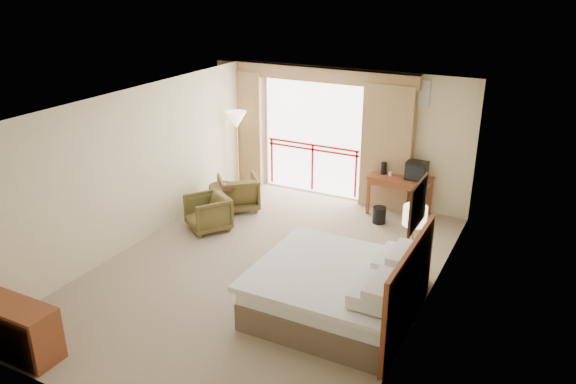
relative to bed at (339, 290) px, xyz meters
The scene contains 29 objects.
floor 1.66m from the bed, 158.15° to the left, with size 7.00×7.00×0.00m, color gray.
ceiling 2.83m from the bed, 158.15° to the left, with size 7.00×7.00×0.00m, color white.
wall_back 4.47m from the bed, 110.05° to the left, with size 5.00×5.00×0.00m, color beige.
wall_front 3.41m from the bed, 117.29° to the right, with size 5.00×5.00×0.00m, color beige.
wall_left 4.16m from the bed, behind, with size 7.00×7.00×0.00m, color beige.
wall_right 1.52m from the bed, 30.87° to the left, with size 7.00×7.00×0.00m, color beige.
balcony_door 4.75m from the bed, 119.37° to the left, with size 2.40×2.40×0.00m, color white.
balcony_railing 4.68m from the bed, 119.49° to the left, with size 2.09×0.03×1.02m.
curtain_left 5.65m from the bed, 134.97° to the left, with size 1.00×0.26×2.50m, color olive.
curtain_right 4.10m from the bed, 99.29° to the left, with size 1.00×0.26×2.50m, color olive.
valance 5.08m from the bed, 119.98° to the left, with size 4.40×0.22×0.28m, color olive.
hvac_vent 4.53m from the bed, 92.76° to the left, with size 0.50×0.04×0.50m, color silver.
bed is the anchor object (origin of this frame).
headboard 1.00m from the bed, ahead, with size 0.06×2.10×1.30m, color maroon.
framed_art 1.77m from the bed, ahead, with size 0.04×0.72×0.60m.
nightstand 1.42m from the bed, 63.05° to the left, with size 0.43×0.51×0.61m, color maroon.
table_lamp 1.63m from the bed, 63.94° to the left, with size 0.35×0.35×0.63m.
phone 1.29m from the bed, 61.98° to the left, with size 0.18×0.14×0.08m, color black.
desk 3.81m from the bed, 94.18° to the left, with size 1.19×0.58×0.78m.
tv 3.78m from the bed, 89.65° to the left, with size 0.39×0.31×0.35m.
coffee_maker 3.83m from the bed, 99.52° to the left, with size 0.11×0.11×0.24m, color black.
cup 3.75m from the bed, 97.36° to the left, with size 0.06×0.06×0.09m, color white.
wastebasket 3.21m from the bed, 98.56° to the left, with size 0.25×0.25×0.32m, color black.
armchair_far 4.10m from the bed, 141.75° to the left, with size 0.74×0.76×0.70m, color #4A3E1A.
armchair_near 3.53m from the bed, 155.63° to the left, with size 0.70×0.72×0.66m, color #4A3E1A.
side_table 3.95m from the bed, 147.06° to the left, with size 0.55×0.55×0.60m.
book 3.96m from the bed, 147.06° to the left, with size 0.15×0.20×0.02m, color white.
floor_lamp 5.20m from the bed, 137.87° to the left, with size 0.44×0.44×1.74m.
dresser 4.12m from the bed, 140.13° to the right, with size 1.06×0.45×0.71m.
Camera 1 is at (3.94, -6.86, 4.49)m, focal length 35.00 mm.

